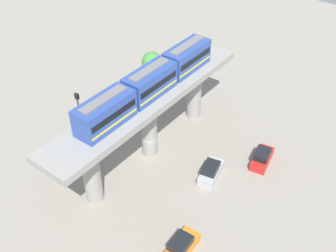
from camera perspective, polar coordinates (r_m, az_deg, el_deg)
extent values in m
plane|color=gray|center=(50.44, -2.53, -3.59)|extent=(120.00, 120.00, 0.00)
cylinder|color=#999691|center=(54.08, 3.69, 4.70)|extent=(1.90, 1.90, 7.53)
cylinder|color=#999691|center=(48.00, -2.65, -0.25)|extent=(1.90, 1.90, 7.53)
cylinder|color=#999691|center=(43.12, -10.63, -6.46)|extent=(1.90, 1.90, 7.53)
cube|color=#999691|center=(45.51, -2.80, 3.84)|extent=(5.20, 28.85, 0.80)
cube|color=#2D4CA5|center=(49.46, 2.61, 9.50)|extent=(2.60, 6.60, 3.00)
cube|color=black|center=(49.34, 2.62, 9.76)|extent=(2.64, 6.07, 0.70)
cube|color=yellow|center=(49.83, 2.59, 8.75)|extent=(2.64, 6.34, 0.24)
cube|color=slate|center=(48.70, 2.67, 11.17)|extent=(1.10, 5.61, 0.24)
cube|color=#2D4CA5|center=(44.70, -2.56, 6.07)|extent=(2.60, 6.60, 3.00)
cube|color=black|center=(44.57, -2.57, 6.34)|extent=(2.64, 6.07, 0.70)
cube|color=yellow|center=(45.11, -2.54, 5.27)|extent=(2.64, 6.34, 0.24)
cube|color=slate|center=(43.86, -2.62, 7.86)|extent=(1.10, 5.61, 0.24)
cube|color=#2D4CA5|center=(40.58, -8.80, 1.82)|extent=(2.60, 6.60, 3.00)
cube|color=black|center=(40.43, -8.83, 2.10)|extent=(2.64, 6.07, 0.70)
cube|color=yellow|center=(41.03, -8.70, 0.98)|extent=(2.64, 6.34, 0.24)
cube|color=slate|center=(39.65, -9.02, 3.69)|extent=(1.10, 5.61, 0.24)
cube|color=orange|center=(40.60, 1.89, -16.59)|extent=(2.04, 4.30, 1.00)
cube|color=black|center=(39.81, 1.79, -16.01)|extent=(1.77, 2.39, 0.76)
cube|color=red|center=(49.96, 12.98, -4.50)|extent=(2.54, 4.46, 1.00)
cube|color=black|center=(49.28, 13.04, -3.84)|extent=(2.03, 2.56, 0.76)
cube|color=#B2B5BA|center=(47.32, 6.01, -6.47)|extent=(2.66, 4.49, 1.00)
cube|color=black|center=(46.61, 5.98, -5.81)|extent=(2.09, 2.60, 0.76)
cylinder|color=brown|center=(62.00, -2.19, 7.05)|extent=(0.36, 0.36, 2.92)
sphere|color=#479342|center=(60.83, -2.25, 8.90)|extent=(3.07, 3.07, 3.07)
cylinder|color=#4C4C51|center=(45.29, -11.67, -1.64)|extent=(0.20, 0.20, 10.33)
cube|color=black|center=(42.05, -12.62, 4.07)|extent=(0.44, 0.28, 0.60)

